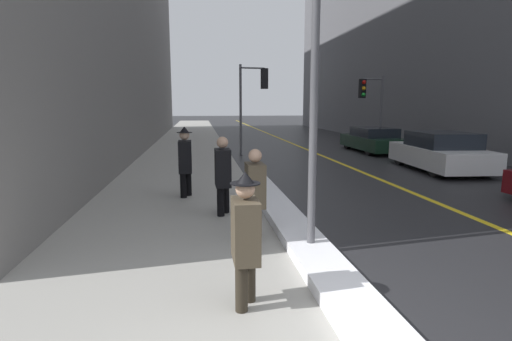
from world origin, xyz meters
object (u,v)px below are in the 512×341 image
lamp_post (315,53)px  traffic_light_far (370,97)px  traffic_light_near (255,90)px  pedestrian_in_fedora (245,235)px  parked_car_white (440,152)px  pedestrian_nearside (185,159)px  parked_car_dark_green (373,140)px  pedestrian_trailing (223,172)px  pedestrian_in_glasses (255,190)px

lamp_post → traffic_light_far: 14.53m
traffic_light_near → pedestrian_in_fedora: (-2.06, -13.85, -2.05)m
lamp_post → pedestrian_in_fedora: 2.84m
traffic_light_far → parked_car_white: 6.30m
traffic_light_near → parked_car_white: size_ratio=0.93×
pedestrian_nearside → parked_car_dark_green: (8.67, 8.50, -0.38)m
lamp_post → pedestrian_trailing: bearing=116.5°
pedestrian_in_glasses → parked_car_dark_green: 13.98m
lamp_post → traffic_light_near: bearing=85.9°
pedestrian_nearside → parked_car_white: pedestrian_nearside is taller
pedestrian_in_glasses → parked_car_dark_green: (7.43, 11.84, -0.29)m
pedestrian_in_fedora → parked_car_dark_green: bearing=150.1°
pedestrian_in_fedora → pedestrian_trailing: pedestrian_trailing is taller
lamp_post → pedestrian_trailing: 3.36m
traffic_light_far → parked_car_white: traffic_light_far is taller
parked_car_dark_green → pedestrian_in_fedora: bearing=151.1°
pedestrian_trailing → parked_car_white: bearing=119.9°
parked_car_dark_green → parked_car_white: bearing=179.2°
pedestrian_trailing → parked_car_dark_green: 12.90m
pedestrian_in_fedora → pedestrian_in_glasses: 2.28m
pedestrian_in_fedora → parked_car_white: 11.46m
lamp_post → pedestrian_trailing: (-1.18, 2.37, -2.07)m
lamp_post → traffic_light_near: size_ratio=1.24×
traffic_light_far → pedestrian_nearside: traffic_light_far is taller
lamp_post → pedestrian_in_fedora: bearing=-128.3°
lamp_post → pedestrian_nearside: lamp_post is taller
pedestrian_nearside → traffic_light_far: bearing=135.2°
lamp_post → parked_car_dark_green: bearing=62.1°
pedestrian_nearside → traffic_light_near: bearing=160.1°
lamp_post → traffic_light_far: (6.57, 12.95, -0.35)m
pedestrian_in_fedora → traffic_light_near: bearing=170.8°
pedestrian_in_glasses → parked_car_dark_green: pedestrian_in_glasses is taller
traffic_light_near → parked_car_dark_green: bearing=-4.6°
pedestrian_trailing → pedestrian_nearside: (-0.81, 1.72, 0.05)m
lamp_post → traffic_light_far: bearing=63.1°
pedestrian_nearside → parked_car_dark_green: 12.15m
parked_car_dark_green → pedestrian_in_glasses: bearing=148.2°
traffic_light_far → pedestrian_in_glasses: size_ratio=2.35×
traffic_light_near → pedestrian_in_fedora: bearing=-105.3°
pedestrian_trailing → parked_car_white: (7.75, 4.60, -0.26)m
lamp_post → traffic_light_near: (0.89, 12.37, -0.07)m
pedestrian_nearside → parked_car_white: (8.56, 2.88, -0.32)m
lamp_post → pedestrian_in_glasses: bearing=134.6°
pedestrian_in_fedora → parked_car_white: pedestrian_in_fedora is taller
lamp_post → pedestrian_nearside: bearing=115.9°
parked_car_white → lamp_post: bearing=140.9°
traffic_light_near → parked_car_dark_green: 6.25m
traffic_light_far → pedestrian_in_glasses: (-7.31, -12.20, -1.76)m
lamp_post → pedestrian_in_fedora: size_ratio=3.21×
traffic_light_near → pedestrian_in_glasses: bearing=-104.8°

